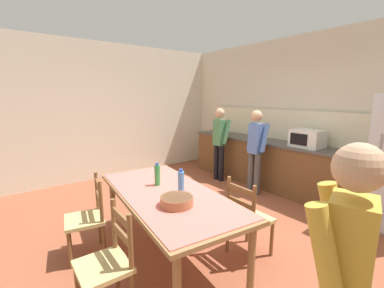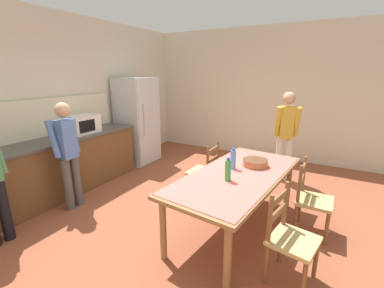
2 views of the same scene
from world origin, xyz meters
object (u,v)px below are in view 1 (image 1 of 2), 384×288
chair_side_far_right (248,219)px  person_at_sink (220,140)px  serving_bowl (177,200)px  chair_side_near_left (88,218)px  bottle_off_centre (181,182)px  microwave (307,138)px  chair_side_near_right (107,264)px  person_at_counter (255,148)px  bottle_near_centre (157,175)px  dining_table (167,198)px

chair_side_far_right → person_at_sink: person_at_sink is taller
serving_bowl → chair_side_near_left: size_ratio=0.35×
bottle_off_centre → person_at_sink: (-1.70, 2.19, -0.01)m
microwave → chair_side_near_right: microwave is taller
microwave → person_at_counter: (-0.68, -0.52, -0.21)m
serving_bowl → chair_side_near_left: 1.14m
bottle_off_centre → person_at_counter: bearing=108.9°
serving_bowl → person_at_counter: 2.58m
bottle_near_centre → chair_side_far_right: 1.15m
dining_table → chair_side_near_left: 0.93m
chair_side_far_right → bottle_near_centre: bearing=40.7°
microwave → serving_bowl: microwave is taller
bottle_off_centre → serving_bowl: size_ratio=0.84×
dining_table → chair_side_near_left: bearing=-127.7°
bottle_near_centre → serving_bowl: 0.63m
dining_table → chair_side_near_right: (0.38, -0.81, -0.24)m
person_at_sink → person_at_counter: 0.96m
microwave → person_at_sink: (-1.64, -0.50, -0.21)m
chair_side_near_right → person_at_counter: bearing=109.0°
chair_side_far_right → person_at_counter: (-1.18, 1.56, 0.42)m
microwave → chair_side_near_left: 3.61m
chair_side_near_left → bottle_near_centre: bearing=79.6°
dining_table → bottle_off_centre: bottle_off_centre is taller
bottle_near_centre → chair_side_near_left: bottle_near_centre is taller
microwave → bottle_near_centre: 2.79m
microwave → dining_table: 2.82m
bottle_off_centre → chair_side_near_right: bottle_off_centre is taller
serving_bowl → chair_side_far_right: bearing=76.2°
chair_side_near_right → dining_table: bearing=115.8°
person_at_counter → person_at_sink: bearing=88.8°
person_at_sink → bottle_near_centre: bearing=-149.6°
chair_side_near_left → person_at_counter: (-0.08, 2.98, 0.42)m
chair_side_near_left → person_at_counter: size_ratio=0.59×
dining_table → person_at_sink: bearing=124.7°
bottle_off_centre → microwave: bearing=91.3°
dining_table → bottle_near_centre: size_ratio=8.06×
chair_side_near_left → chair_side_near_right: bearing=4.6°
chair_side_near_right → chair_side_near_left: size_ratio=1.00×
bottle_off_centre → person_at_sink: size_ratio=0.18×
bottle_near_centre → bottle_off_centre: size_ratio=1.00×
bottle_near_centre → chair_side_near_right: size_ratio=0.30×
bottle_off_centre → person_at_counter: (-0.74, 2.17, -0.01)m
dining_table → chair_side_near_left: (-0.55, -0.71, -0.24)m
bottle_near_centre → chair_side_far_right: size_ratio=0.30×
serving_bowl → person_at_counter: size_ratio=0.21×
dining_table → chair_side_near_left: chair_side_near_left is taller
chair_side_near_left → person_at_sink: (-1.04, 3.00, 0.42)m
microwave → bottle_off_centre: microwave is taller
serving_bowl → chair_side_far_right: size_ratio=0.35×
serving_bowl → chair_side_near_left: (-0.90, -0.60, -0.36)m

